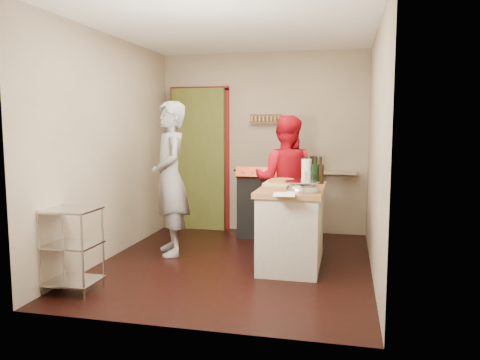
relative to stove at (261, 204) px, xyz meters
name	(u,v)px	position (x,y,z in m)	size (l,w,h in m)	color
floor	(235,263)	(-0.05, -1.42, -0.45)	(3.50, 3.50, 0.00)	black
back_wall	(221,154)	(-0.69, 0.36, 0.68)	(3.00, 0.44, 2.60)	tan
left_wall	(110,148)	(-1.55, -1.42, 0.85)	(0.04, 3.50, 2.60)	tan
right_wall	(376,151)	(1.45, -1.42, 0.85)	(0.04, 3.50, 2.60)	tan
ceiling	(234,27)	(-0.05, -1.42, 2.16)	(3.00, 3.50, 0.02)	white
stove	(261,204)	(0.00, 0.00, 0.00)	(0.60, 0.63, 1.00)	black
wire_shelving	(72,246)	(-1.33, -2.62, -0.01)	(0.48, 0.40, 0.80)	silver
island	(292,224)	(0.59, -1.32, 0.02)	(0.69, 1.34, 1.19)	beige
person_stripe	(170,179)	(-0.90, -1.18, 0.47)	(0.67, 0.44, 1.84)	#B6B7BB
person_red	(285,180)	(0.38, -0.38, 0.39)	(0.82, 0.64, 1.68)	red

